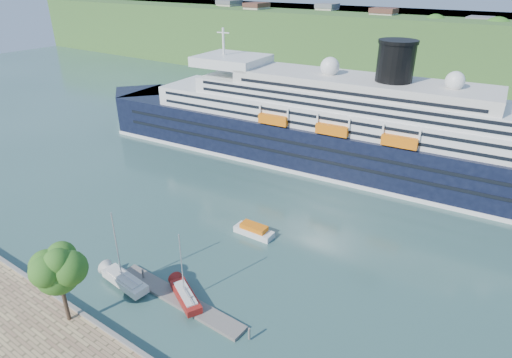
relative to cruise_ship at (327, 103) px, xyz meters
name	(u,v)px	position (x,y,z in m)	size (l,w,h in m)	color
ground	(111,337)	(2.62, -57.99, -13.25)	(400.00, 400.00, 0.00)	#294943
far_hillside	(444,52)	(2.62, 87.01, -1.25)	(400.00, 50.00, 24.00)	#375923
quay_coping	(108,331)	(2.62, -58.19, -12.10)	(220.00, 0.50, 0.30)	slate
cruise_ship	(327,103)	(0.00, 0.00, 0.00)	(118.04, 17.19, 26.51)	black
promenade_tree	(60,282)	(-2.62, -59.49, -6.81)	(6.58, 6.58, 10.89)	#285D18
floating_pontoon	(179,299)	(4.76, -49.19, -13.03)	(19.84, 2.42, 0.44)	gray
sailboat_white_near	(120,254)	(-2.66, -51.39, -7.97)	(8.18, 2.27, 10.57)	silver
sailboat_red	(184,272)	(5.76, -48.95, -8.59)	(7.23, 2.01, 9.33)	maroon
tender_launch	(254,230)	(3.93, -31.61, -12.36)	(6.46, 2.21, 1.79)	orange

